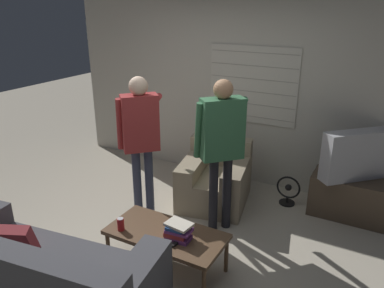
{
  "coord_description": "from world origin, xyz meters",
  "views": [
    {
      "loc": [
        1.93,
        -2.72,
        2.42
      ],
      "look_at": [
        0.13,
        0.58,
        1.0
      ],
      "focal_mm": 35.0,
      "sensor_mm": 36.0,
      "label": 1
    }
  ],
  "objects": [
    {
      "name": "floor_fan",
      "position": [
        0.97,
        1.58,
        0.18
      ],
      "size": [
        0.3,
        0.2,
        0.38
      ],
      "color": "black",
      "rests_on": "ground_plane"
    },
    {
      "name": "spare_remote",
      "position": [
        0.46,
        -0.33,
        0.42
      ],
      "size": [
        0.06,
        0.13,
        0.02
      ],
      "rotation": [
        0.0,
        0.0,
        -0.14
      ],
      "color": "black",
      "rests_on": "coffee_table"
    },
    {
      "name": "tv",
      "position": [
        1.68,
        1.65,
        0.79
      ],
      "size": [
        0.72,
        0.71,
        0.58
      ],
      "rotation": [
        0.0,
        0.0,
        3.92
      ],
      "color": "#B2B2B7",
      "rests_on": "tv_stand"
    },
    {
      "name": "coffee_table",
      "position": [
        0.29,
        -0.22,
        0.37
      ],
      "size": [
        1.12,
        0.55,
        0.41
      ],
      "color": "brown",
      "rests_on": "ground_plane"
    },
    {
      "name": "couch_blue",
      "position": [
        -0.29,
        -1.18,
        0.32
      ],
      "size": [
        1.99,
        1.06,
        0.82
      ],
      "rotation": [
        0.0,
        0.0,
        0.14
      ],
      "color": "#424247",
      "rests_on": "ground_plane"
    },
    {
      "name": "wall_back",
      "position": [
        0.01,
        2.03,
        1.28
      ],
      "size": [
        5.2,
        0.08,
        2.55
      ],
      "color": "#BCB7A8",
      "rests_on": "ground_plane"
    },
    {
      "name": "armchair_beige",
      "position": [
        0.12,
        1.21,
        0.3
      ],
      "size": [
        0.96,
        1.04,
        0.77
      ],
      "rotation": [
        0.0,
        0.0,
        3.34
      ],
      "color": "gray",
      "rests_on": "ground_plane"
    },
    {
      "name": "tv_stand",
      "position": [
        1.68,
        1.65,
        0.25
      ],
      "size": [
        0.88,
        0.45,
        0.5
      ],
      "color": "#4C3D2D",
      "rests_on": "ground_plane"
    },
    {
      "name": "person_left_standing",
      "position": [
        -0.49,
        0.49,
        1.07
      ],
      "size": [
        0.49,
        0.8,
        1.69
      ],
      "rotation": [
        0.0,
        0.0,
        0.79
      ],
      "color": "#33384C",
      "rests_on": "ground_plane"
    },
    {
      "name": "person_right_standing",
      "position": [
        0.43,
        0.68,
        1.09
      ],
      "size": [
        0.51,
        0.8,
        1.71
      ],
      "rotation": [
        0.0,
        0.0,
        0.8
      ],
      "color": "black",
      "rests_on": "ground_plane"
    },
    {
      "name": "soda_can",
      "position": [
        -0.11,
        -0.39,
        0.47
      ],
      "size": [
        0.07,
        0.07,
        0.13
      ],
      "color": "red",
      "rests_on": "coffee_table"
    },
    {
      "name": "ground_plane",
      "position": [
        0.0,
        0.0,
        0.0
      ],
      "size": [
        16.0,
        16.0,
        0.0
      ],
      "primitive_type": "plane",
      "color": "#B2A893"
    },
    {
      "name": "book_stack",
      "position": [
        0.44,
        -0.25,
        0.49
      ],
      "size": [
        0.26,
        0.2,
        0.16
      ],
      "color": "#75387F",
      "rests_on": "coffee_table"
    }
  ]
}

